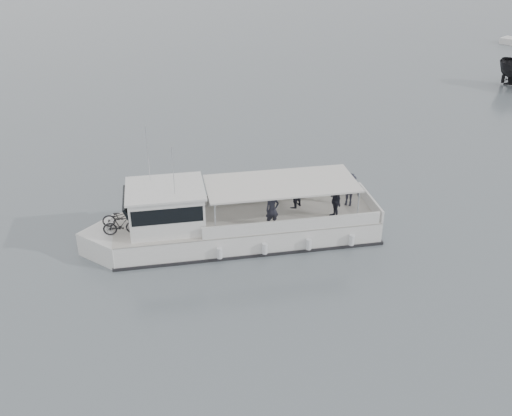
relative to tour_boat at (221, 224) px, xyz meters
name	(u,v)px	position (x,y,z in m)	size (l,w,h in m)	color
ground	(235,282)	(-0.82, -3.34, -0.98)	(1400.00, 1400.00, 0.00)	#556064
tour_boat	(221,224)	(0.00, 0.00, 0.00)	(14.20, 6.88, 5.99)	white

